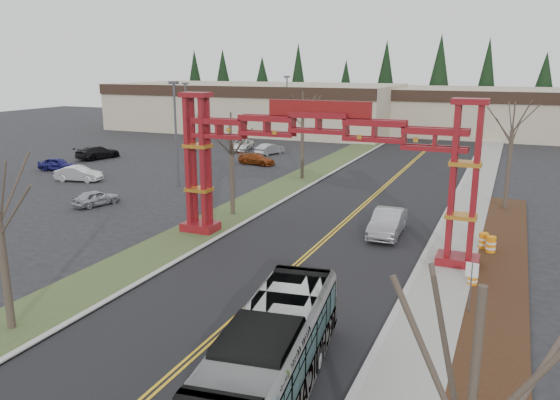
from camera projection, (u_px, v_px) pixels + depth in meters
The scene contains 31 objects.
road at pixel (350, 218), 38.61m from camera, with size 12.00×110.00×0.02m, color black.
lane_line_left at pixel (348, 217), 38.66m from camera, with size 0.12×100.00×0.01m, color gold.
lane_line_right at pixel (351, 218), 38.56m from camera, with size 0.12×100.00×0.01m, color gold.
curb_right at pixel (439, 227), 36.23m from camera, with size 0.30×110.00×0.15m, color #ABACA6.
sidewalk_right at pixel (462, 229), 35.68m from camera, with size 2.60×110.00×0.14m, color gray.
landscape_strip at pixel (494, 340), 21.31m from camera, with size 2.60×50.00×0.12m, color black.
grass_median at pixel (249, 206), 41.68m from camera, with size 4.00×110.00×0.08m, color #394E27.
curb_left at pixel (271, 208), 40.96m from camera, with size 0.30×110.00×0.15m, color #ABACA6.
gateway_arch at pixel (318, 147), 30.94m from camera, with size 18.20×1.60×8.90m.
retail_building_west at pixel (256, 107), 91.09m from camera, with size 46.00×22.30×7.50m.
retail_building_east at pixel (516, 112), 82.90m from camera, with size 38.00×20.30×7.00m.
conifer_treeline at pixel (459, 88), 96.67m from camera, with size 116.10×5.60×13.00m.
transit_bus at pixel (270, 359), 17.21m from camera, with size 2.50×10.68×2.98m, color #A6A7AD.
silver_sedan at pixel (388, 223), 34.46m from camera, with size 1.74×5.00×1.65m, color #A5A8AD.
parked_car_near_a at pixel (96, 198), 41.84m from camera, with size 1.44×3.58×1.22m, color #A4A4AB.
parked_car_near_b at pixel (79, 174), 50.60m from camera, with size 1.49×4.28×1.41m, color silver.
parked_car_mid_a at pixel (257, 159), 59.10m from camera, with size 1.71×4.20×1.22m, color maroon.
parked_car_mid_b at pixel (58, 164), 55.75m from camera, with size 1.57×3.91×1.33m, color navy.
parked_car_far_a at pixel (270, 149), 65.76m from camera, with size 1.41×4.05×1.33m, color #A0A1A8.
parked_car_far_b at pixel (242, 145), 68.96m from camera, with size 2.28×4.95×1.38m, color white.
parked_car_far_c at pixel (98, 152), 62.63m from camera, with size 2.12×5.23×1.52m, color black.
bare_tree_median_mid at pixel (231, 143), 38.15m from camera, with size 3.24×3.24×7.35m.
bare_tree_median_far at pixel (303, 115), 50.34m from camera, with size 3.15×3.15×8.17m.
bare_tree_right_far at pixel (512, 131), 39.33m from camera, with size 3.12×3.12×8.01m.
light_pole_near at pixel (176, 127), 47.36m from camera, with size 0.80×0.40×9.17m.
light_pole_mid at pixel (186, 112), 67.47m from camera, with size 0.73×0.37×8.42m.
light_pole_far at pixel (287, 103), 77.63m from camera, with size 0.78×0.39×9.03m.
street_sign at pixel (471, 277), 23.30m from camera, with size 0.53×0.11×2.35m.
barrel_south at pixel (473, 278), 26.52m from camera, with size 0.48×0.48×0.89m.
barrel_mid at pixel (491, 245), 31.08m from camera, with size 0.56×0.56×1.04m.
barrel_north at pixel (483, 241), 31.80m from camera, with size 0.55×0.55×1.03m.
Camera 1 is at (10.18, -11.10, 10.51)m, focal length 35.00 mm.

